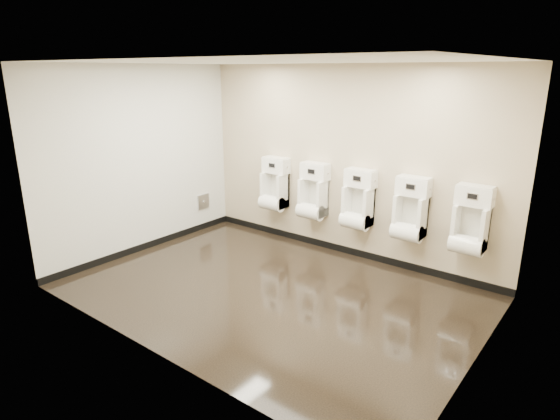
# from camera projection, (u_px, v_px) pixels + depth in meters

# --- Properties ---
(ground) EXTENTS (5.00, 3.50, 0.00)m
(ground) POSITION_uv_depth(u_px,v_px,m) (270.00, 291.00, 5.96)
(ground) COLOR black
(ground) RESTS_ON ground
(ceiling) EXTENTS (5.00, 3.50, 0.00)m
(ceiling) POSITION_uv_depth(u_px,v_px,m) (269.00, 61.00, 5.15)
(ceiling) COLOR white
(back_wall) EXTENTS (5.00, 0.02, 2.80)m
(back_wall) POSITION_uv_depth(u_px,v_px,m) (345.00, 163.00, 6.88)
(back_wall) COLOR #BDAD8D
(back_wall) RESTS_ON ground
(front_wall) EXTENTS (5.00, 0.02, 2.80)m
(front_wall) POSITION_uv_depth(u_px,v_px,m) (148.00, 221.00, 4.23)
(front_wall) COLOR #BDAD8D
(front_wall) RESTS_ON ground
(left_wall) EXTENTS (0.02, 3.50, 2.80)m
(left_wall) POSITION_uv_depth(u_px,v_px,m) (141.00, 161.00, 7.03)
(left_wall) COLOR #BDAD8D
(left_wall) RESTS_ON ground
(right_wall) EXTENTS (0.02, 3.50, 2.80)m
(right_wall) POSITION_uv_depth(u_px,v_px,m) (491.00, 226.00, 4.08)
(right_wall) COLOR #BDAD8D
(right_wall) RESTS_ON ground
(tile_overlay_left) EXTENTS (0.01, 3.50, 2.80)m
(tile_overlay_left) POSITION_uv_depth(u_px,v_px,m) (141.00, 161.00, 7.02)
(tile_overlay_left) COLOR silver
(tile_overlay_left) RESTS_ON ground
(skirting_back) EXTENTS (5.00, 0.02, 0.10)m
(skirting_back) POSITION_uv_depth(u_px,v_px,m) (341.00, 248.00, 7.25)
(skirting_back) COLOR black
(skirting_back) RESTS_ON ground
(skirting_left) EXTENTS (0.02, 3.50, 0.10)m
(skirting_left) POSITION_uv_depth(u_px,v_px,m) (149.00, 245.00, 7.41)
(skirting_left) COLOR black
(skirting_left) RESTS_ON ground
(access_panel) EXTENTS (0.04, 0.25, 0.25)m
(access_panel) POSITION_uv_depth(u_px,v_px,m) (203.00, 201.00, 8.18)
(access_panel) COLOR #9E9EA3
(access_panel) RESTS_ON left_wall
(urinal_0) EXTENTS (0.45, 0.34, 0.85)m
(urinal_0) POSITION_uv_depth(u_px,v_px,m) (274.00, 188.00, 7.63)
(urinal_0) COLOR white
(urinal_0) RESTS_ON back_wall
(urinal_1) EXTENTS (0.45, 0.34, 0.85)m
(urinal_1) POSITION_uv_depth(u_px,v_px,m) (313.00, 195.00, 7.18)
(urinal_1) COLOR white
(urinal_1) RESTS_ON back_wall
(urinal_2) EXTENTS (0.45, 0.34, 0.85)m
(urinal_2) POSITION_uv_depth(u_px,v_px,m) (358.00, 204.00, 6.72)
(urinal_2) COLOR white
(urinal_2) RESTS_ON back_wall
(urinal_3) EXTENTS (0.45, 0.34, 0.85)m
(urinal_3) POSITION_uv_depth(u_px,v_px,m) (410.00, 214.00, 6.26)
(urinal_3) COLOR white
(urinal_3) RESTS_ON back_wall
(urinal_4) EXTENTS (0.45, 0.34, 0.85)m
(urinal_4) POSITION_uv_depth(u_px,v_px,m) (470.00, 225.00, 5.79)
(urinal_4) COLOR white
(urinal_4) RESTS_ON back_wall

